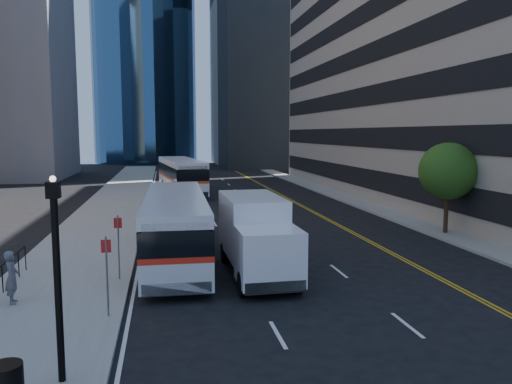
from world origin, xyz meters
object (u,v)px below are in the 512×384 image
lamp_post (57,271)px  bus_rear (181,175)px  bus_front (175,225)px  pedestrian (12,277)px  street_tree (448,171)px  box_truck (256,235)px

lamp_post → bus_rear: lamp_post is taller
bus_front → bus_rear: 25.77m
bus_front → pedestrian: size_ratio=6.65×
street_tree → bus_front: street_tree is taller
lamp_post → street_tree: bearing=37.9°
street_tree → bus_rear: size_ratio=0.39×
bus_rear → street_tree: bearing=-65.3°
bus_front → bus_rear: (1.14, 25.75, 0.14)m
bus_front → box_truck: (3.17, -2.82, 0.01)m
pedestrian → box_truck: bearing=-85.4°
street_tree → bus_front: bearing=-168.5°
lamp_post → bus_front: 11.33m
street_tree → pedestrian: (-20.63, -8.21, -2.60)m
street_tree → box_truck: street_tree is taller
street_tree → bus_front: 15.61m
lamp_post → bus_front: lamp_post is taller
street_tree → lamp_post: (-18.00, -14.00, -0.92)m
street_tree → bus_front: (-15.17, -3.08, -1.99)m
bus_rear → box_truck: bearing=-93.0°
lamp_post → bus_front: (2.83, 10.92, -1.07)m
bus_front → pedestrian: 7.52m
bus_front → street_tree: bearing=12.5°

